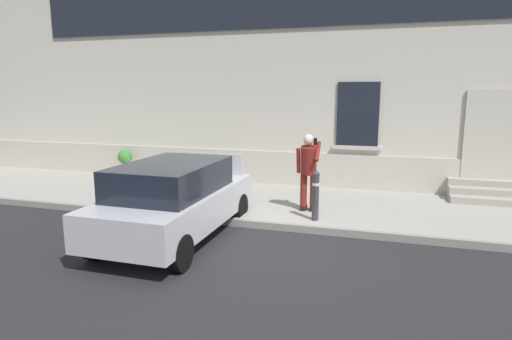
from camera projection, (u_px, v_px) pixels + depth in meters
The scene contains 10 objects.
ground_plane at pixel (266, 245), 7.90m from camera, with size 80.00×80.00×0.00m, color #232326.
sidewalk at pixel (297, 204), 10.52m from camera, with size 24.00×3.60×0.15m, color #99968E.
curb_edge at pixel (279, 226), 8.77m from camera, with size 24.00×0.12×0.15m, color gray.
building_facade at pixel (317, 58), 12.20m from camera, with size 24.00×1.52×7.50m.
entrance_stoop at pixel (487, 193), 10.55m from camera, with size 1.76×0.96×0.48m.
hatchback_car_silver at pixel (175, 198), 8.17m from camera, with size 1.82×4.08×1.50m.
bollard_near_person at pixel (316, 194), 8.85m from camera, with size 0.15×0.15×1.04m.
person_on_phone at pixel (309, 167), 9.44m from camera, with size 0.51×0.50×1.74m.
planter_cream at pixel (125, 163), 13.38m from camera, with size 0.44×0.44×0.86m.
planter_olive at pixel (201, 168), 12.41m from camera, with size 0.44×0.44×0.86m.
Camera 1 is at (1.99, -7.25, 2.81)m, focal length 30.03 mm.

